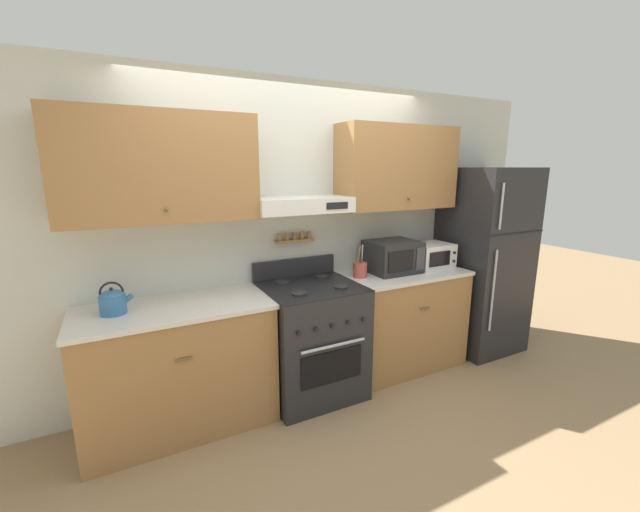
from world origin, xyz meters
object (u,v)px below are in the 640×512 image
microwave (393,257)px  refrigerator (483,260)px  toaster_oven (431,255)px  tea_kettle (113,301)px  stove_range (311,339)px  utensil_crock (360,269)px

microwave → refrigerator: bearing=-4.9°
microwave → toaster_oven: bearing=-2.5°
tea_kettle → microwave: size_ratio=0.49×
stove_range → microwave: size_ratio=2.43×
refrigerator → tea_kettle: refrigerator is taller
refrigerator → tea_kettle: (-3.35, 0.08, 0.08)m
stove_range → tea_kettle: size_ratio=5.00×
refrigerator → utensil_crock: bearing=177.0°
refrigerator → tea_kettle: bearing=178.7°
refrigerator → tea_kettle: size_ratio=8.53×
utensil_crock → toaster_oven: 0.80m
stove_range → refrigerator: bearing=-0.2°
refrigerator → stove_range: bearing=179.8°
microwave → stove_range: bearing=-174.3°
stove_range → tea_kettle: bearing=177.2°
refrigerator → microwave: (-1.09, 0.09, 0.13)m
stove_range → microwave: (0.87, 0.09, 0.59)m
microwave → utensil_crock: microwave is taller
refrigerator → utensil_crock: (-1.45, 0.08, 0.06)m
tea_kettle → microwave: (2.27, 0.02, 0.06)m
stove_range → refrigerator: refrigerator is taller
stove_range → refrigerator: size_ratio=0.59×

